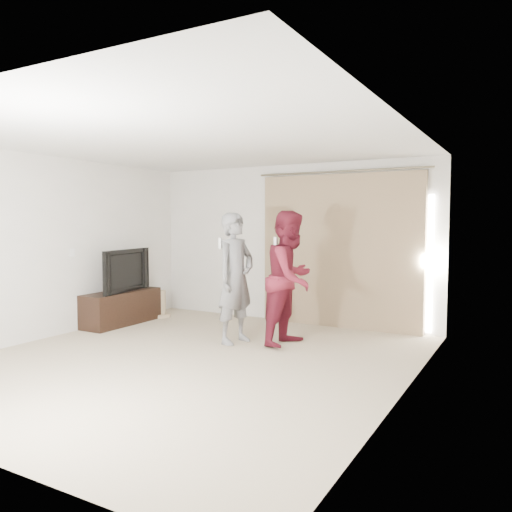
# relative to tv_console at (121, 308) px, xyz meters

# --- Properties ---
(floor) EXTENTS (5.50, 5.50, 0.00)m
(floor) POSITION_rel_tv_console_xyz_m (2.27, -1.18, -0.27)
(floor) COLOR #C3AD92
(floor) RESTS_ON ground
(wall_back) EXTENTS (5.00, 0.04, 2.60)m
(wall_back) POSITION_rel_tv_console_xyz_m (2.27, 1.57, 1.03)
(wall_back) COLOR silver
(wall_back) RESTS_ON ground
(wall_left) EXTENTS (0.04, 5.50, 2.60)m
(wall_left) POSITION_rel_tv_console_xyz_m (-0.23, -1.18, 1.03)
(wall_left) COLOR silver
(wall_left) RESTS_ON ground
(ceiling) EXTENTS (5.00, 5.50, 0.01)m
(ceiling) POSITION_rel_tv_console_xyz_m (2.27, -1.18, 2.33)
(ceiling) COLOR silver
(ceiling) RESTS_ON wall_back
(curtain) EXTENTS (2.80, 0.11, 2.46)m
(curtain) POSITION_rel_tv_console_xyz_m (3.18, 1.51, 0.94)
(curtain) COLOR #907658
(curtain) RESTS_ON ground
(tv_console) EXTENTS (0.48, 1.39, 0.53)m
(tv_console) POSITION_rel_tv_console_xyz_m (0.00, 0.00, 0.00)
(tv_console) COLOR black
(tv_console) RESTS_ON ground
(tv) EXTENTS (0.35, 1.20, 0.68)m
(tv) POSITION_rel_tv_console_xyz_m (0.00, 0.00, 0.61)
(tv) COLOR black
(tv) RESTS_ON tv_console
(scratching_post) EXTENTS (0.35, 0.35, 0.46)m
(scratching_post) POSITION_rel_tv_console_xyz_m (0.17, 0.77, -0.08)
(scratching_post) COLOR tan
(scratching_post) RESTS_ON ground
(person_man) EXTENTS (0.54, 0.72, 1.79)m
(person_man) POSITION_rel_tv_console_xyz_m (2.27, -0.15, 0.63)
(person_man) COLOR slate
(person_man) RESTS_ON ground
(person_woman) EXTENTS (0.76, 0.94, 1.81)m
(person_woman) POSITION_rel_tv_console_xyz_m (2.98, 0.12, 0.64)
(person_woman) COLOR maroon
(person_woman) RESTS_ON ground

